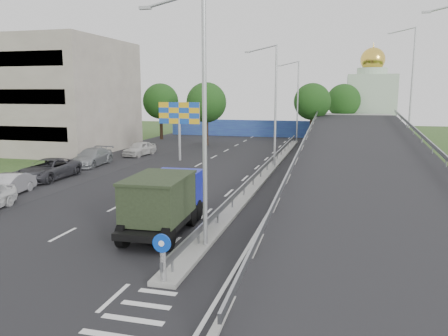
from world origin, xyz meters
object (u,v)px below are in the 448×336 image
(dump_truck, at_px, (165,199))
(parked_car_c, at_px, (48,169))
(billboard, at_px, (179,116))
(parked_car_e, at_px, (140,149))
(lamp_post_far, at_px, (296,97))
(church, at_px, (371,99))
(parked_car_b, at_px, (8,185))
(lamp_post_near, at_px, (200,108))
(sign_bollard, at_px, (163,258))
(lamp_post_mid, at_px, (273,100))
(parked_car_d, at_px, (92,157))

(dump_truck, height_order, parked_car_c, dump_truck)
(billboard, relative_size, parked_car_e, 1.28)
(lamp_post_far, bearing_deg, church, 54.76)
(billboard, height_order, parked_car_b, billboard)
(dump_truck, height_order, parked_car_b, dump_truck)
(church, height_order, parked_car_b, church)
(lamp_post_near, height_order, dump_truck, lamp_post_near)
(lamp_post_near, xyz_separation_m, dump_truck, (-2.32, 1.77, -4.28))
(church, bearing_deg, lamp_post_near, -100.38)
(sign_bollard, distance_m, church, 58.84)
(lamp_post_mid, bearing_deg, sign_bollard, -90.26)
(sign_bollard, distance_m, lamp_post_mid, 24.30)
(lamp_post_mid, relative_size, dump_truck, 1.58)
(parked_car_e, bearing_deg, parked_car_b, -83.31)
(lamp_post_far, distance_m, dump_truck, 38.54)
(billboard, bearing_deg, lamp_post_far, 63.16)
(billboard, distance_m, parked_car_b, 17.35)
(lamp_post_far, bearing_deg, parked_car_d, -124.43)
(lamp_post_mid, distance_m, church, 35.41)
(lamp_post_far, bearing_deg, sign_bollard, -90.14)
(billboard, relative_size, parked_car_d, 1.04)
(lamp_post_near, relative_size, parked_car_e, 2.34)
(lamp_post_near, height_order, billboard, lamp_post_near)
(sign_bollard, xyz_separation_m, lamp_post_near, (0.11, 3.83, 4.77))
(parked_car_e, bearing_deg, dump_truck, -54.00)
(parked_car_b, bearing_deg, dump_truck, -25.84)
(billboard, bearing_deg, dump_truck, -71.44)
(church, height_order, parked_car_e, church)
(lamp_post_near, height_order, lamp_post_mid, same)
(parked_car_b, bearing_deg, parked_car_e, 81.69)
(sign_bollard, bearing_deg, dump_truck, 111.54)
(church, height_order, parked_car_d, church)
(lamp_post_near, relative_size, church, 0.73)
(lamp_post_mid, height_order, parked_car_e, lamp_post_mid)
(church, bearing_deg, parked_car_d, -124.74)
(lamp_post_mid, distance_m, lamp_post_far, 20.00)
(billboard, xyz_separation_m, parked_car_c, (-6.28, -11.04, -3.42))
(parked_car_b, distance_m, parked_car_d, 11.37)
(lamp_post_far, distance_m, parked_car_b, 37.43)
(lamp_post_far, xyz_separation_m, billboard, (-9.11, -18.00, -1.62))
(sign_bollard, distance_m, billboard, 27.53)
(lamp_post_far, height_order, church, church)
(dump_truck, distance_m, parked_car_d, 20.40)
(lamp_post_far, bearing_deg, parked_car_c, -117.91)
(sign_bollard, relative_size, lamp_post_near, 0.17)
(parked_car_d, bearing_deg, dump_truck, -53.32)
(lamp_post_near, xyz_separation_m, church, (9.89, 54.00, -0.50))
(church, distance_m, dump_truck, 53.77)
(parked_car_d, height_order, parked_car_e, parked_car_d)
(lamp_post_mid, bearing_deg, parked_car_b, -135.99)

